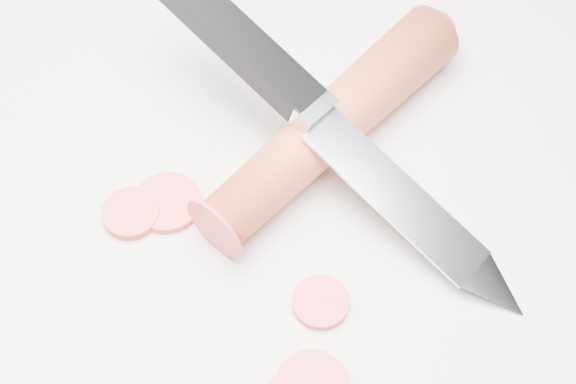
# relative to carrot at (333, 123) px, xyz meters

# --- Properties ---
(ground) EXTENTS (2.40, 2.40, 0.00)m
(ground) POSITION_rel_carrot_xyz_m (-0.01, -0.04, -0.02)
(ground) COLOR silver
(ground) RESTS_ON ground
(carrot) EXTENTS (0.14, 0.18, 0.04)m
(carrot) POSITION_rel_carrot_xyz_m (0.00, 0.00, 0.00)
(carrot) COLOR #BE4324
(carrot) RESTS_ON ground
(carrot_slice_0) EXTENTS (0.03, 0.03, 0.01)m
(carrot_slice_0) POSITION_rel_carrot_xyz_m (-0.11, -0.07, -0.02)
(carrot_slice_0) COLOR #F23C44
(carrot_slice_0) RESTS_ON ground
(carrot_slice_1) EXTENTS (0.04, 0.04, 0.01)m
(carrot_slice_1) POSITION_rel_carrot_xyz_m (-0.09, -0.06, -0.02)
(carrot_slice_1) COLOR #F23C44
(carrot_slice_1) RESTS_ON ground
(carrot_slice_2) EXTENTS (0.03, 0.03, 0.01)m
(carrot_slice_2) POSITION_rel_carrot_xyz_m (0.01, -0.11, -0.02)
(carrot_slice_2) COLOR #F23C44
(carrot_slice_2) RESTS_ON ground
(kitchen_knife) EXTENTS (0.25, 0.18, 0.08)m
(kitchen_knife) POSITION_rel_carrot_xyz_m (0.00, -0.02, 0.02)
(kitchen_knife) COLOR silver
(kitchen_knife) RESTS_ON ground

